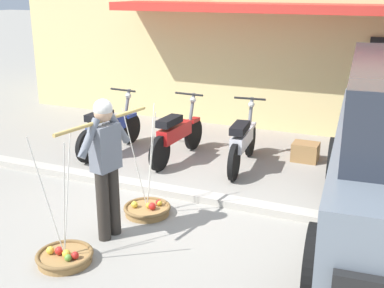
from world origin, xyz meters
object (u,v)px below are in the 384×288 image
(fruit_basket_left_side, at_px, (65,256))
(motorcycle_third_in_row, at_px, (243,141))
(fruit_vendor, at_px, (106,160))
(motorcycle_second_in_row, at_px, (176,135))
(motorcycle_nearest_shop, at_px, (109,129))
(fruit_basket_right_side, at_px, (147,209))
(wooden_crate, at_px, (305,152))

(fruit_basket_left_side, height_order, motorcycle_third_in_row, fruit_basket_left_side)
(fruit_vendor, height_order, fruit_basket_left_side, fruit_vendor)
(fruit_basket_left_side, relative_size, motorcycle_second_in_row, 0.80)
(fruit_basket_left_side, bearing_deg, fruit_vendor, 79.95)
(motorcycle_nearest_shop, xyz_separation_m, motorcycle_second_in_row, (1.27, 0.16, 0.00))
(motorcycle_nearest_shop, bearing_deg, fruit_vendor, -57.17)
(fruit_basket_left_side, height_order, motorcycle_second_in_row, fruit_basket_left_side)
(fruit_basket_right_side, distance_m, motorcycle_third_in_row, 2.29)
(motorcycle_nearest_shop, relative_size, motorcycle_second_in_row, 1.00)
(fruit_basket_right_side, relative_size, motorcycle_second_in_row, 0.80)
(motorcycle_second_in_row, height_order, motorcycle_third_in_row, same)
(fruit_basket_left_side, distance_m, motorcycle_third_in_row, 3.72)
(motorcycle_second_in_row, distance_m, motorcycle_third_in_row, 1.16)
(fruit_basket_left_side, bearing_deg, wooden_crate, 68.06)
(fruit_basket_right_side, bearing_deg, wooden_crate, 62.95)
(fruit_basket_left_side, distance_m, wooden_crate, 4.69)
(fruit_basket_left_side, distance_m, motorcycle_second_in_row, 3.54)
(motorcycle_second_in_row, bearing_deg, wooden_crate, 22.10)
(fruit_basket_right_side, distance_m, wooden_crate, 3.29)
(fruit_basket_right_side, bearing_deg, motorcycle_nearest_shop, 133.45)
(motorcycle_nearest_shop, relative_size, motorcycle_third_in_row, 1.00)
(motorcycle_nearest_shop, distance_m, motorcycle_third_in_row, 2.44)
(fruit_vendor, distance_m, fruit_basket_right_side, 1.15)
(motorcycle_third_in_row, bearing_deg, fruit_basket_left_side, -103.30)
(fruit_basket_right_side, height_order, motorcycle_third_in_row, fruit_basket_right_side)
(fruit_vendor, height_order, wooden_crate, fruit_vendor)
(motorcycle_nearest_shop, height_order, wooden_crate, motorcycle_nearest_shop)
(fruit_basket_right_side, bearing_deg, fruit_basket_left_side, -100.16)
(fruit_basket_left_side, relative_size, wooden_crate, 3.30)
(fruit_vendor, relative_size, wooden_crate, 3.85)
(fruit_basket_left_side, bearing_deg, motorcycle_third_in_row, 76.70)
(fruit_basket_left_side, xyz_separation_m, motorcycle_second_in_row, (-0.31, 3.51, 0.38))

